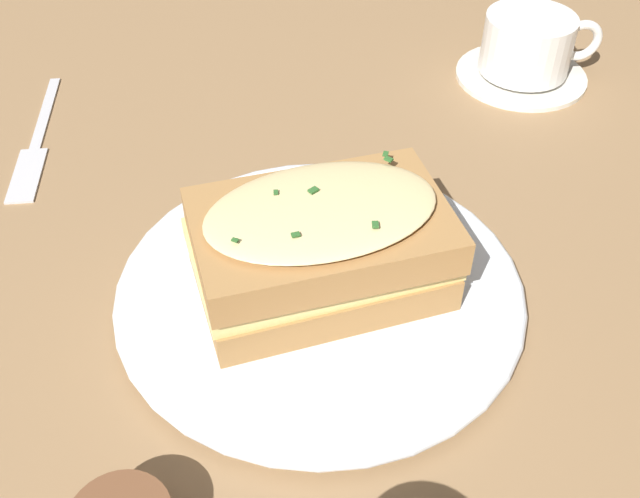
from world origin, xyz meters
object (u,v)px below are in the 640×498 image
Objects in this scene: fork at (34,149)px; dinner_plate at (320,290)px; sandwich at (321,246)px; teacup_with_saucer at (527,51)px.

dinner_plate is at bearing 138.37° from fork.
fork is (0.12, 0.27, -0.05)m from sandwich.
teacup_with_saucer is 0.45m from fork.
dinner_plate is 1.45× the size of sandwich.
dinner_plate is at bearing -130.35° from teacup_with_saucer.
teacup_with_saucer reaches higher than dinner_plate.
dinner_plate is at bearing 23.11° from sandwich.
dinner_plate is 0.29m from fork.
fork is at bearing 65.97° from dinner_plate.
teacup_with_saucer reaches higher than fork.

